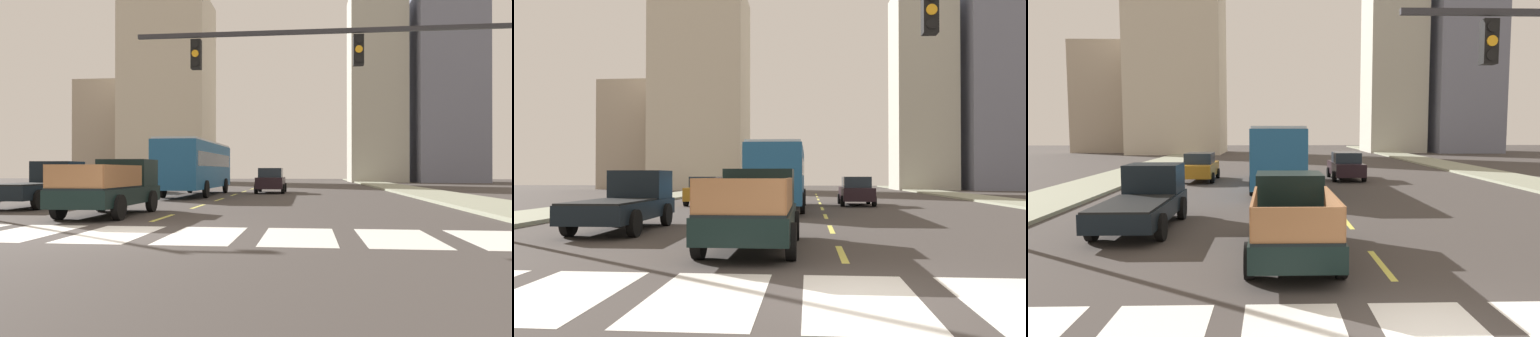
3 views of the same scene
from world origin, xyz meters
TOP-DOWN VIEW (x-y plane):
  - ground_plane at (0.00, 0.00)m, footprint 160.00×160.00m
  - sidewalk_right at (12.41, 18.00)m, footprint 3.62×110.00m
  - sidewalk_left at (-12.41, 18.00)m, footprint 3.62×110.00m
  - crosswalk_stripe_3 at (-2.24, 0.00)m, footprint 1.67×3.22m
  - crosswalk_stripe_4 at (-0.00, 0.00)m, footprint 1.67×3.22m
  - crosswalk_stripe_5 at (2.24, 0.00)m, footprint 1.67×3.22m
  - crosswalk_stripe_6 at (4.49, 0.00)m, footprint 1.67×3.22m
  - crosswalk_stripe_7 at (6.73, 0.00)m, footprint 1.67×3.22m
  - crosswalk_stripe_8 at (8.97, 0.00)m, footprint 1.67×3.22m
  - lane_dash_0 at (0.00, 4.00)m, footprint 0.16×2.40m
  - lane_dash_1 at (0.00, 9.00)m, footprint 0.16×2.40m
  - lane_dash_2 at (0.00, 14.00)m, footprint 0.16×2.40m
  - lane_dash_3 at (0.00, 19.00)m, footprint 0.16×2.40m
  - lane_dash_4 at (0.00, 24.00)m, footprint 0.16×2.40m
  - lane_dash_5 at (0.00, 29.00)m, footprint 0.16×2.40m
  - lane_dash_6 at (0.00, 34.00)m, footprint 0.16×2.40m
  - lane_dash_7 at (0.00, 39.00)m, footprint 0.16×2.40m
  - pickup_stakebed at (-2.09, 5.07)m, footprint 2.18×5.20m
  - pickup_dark at (-6.74, 8.55)m, footprint 2.18×5.20m
  - city_bus at (-2.26, 18.31)m, footprint 2.72×10.80m
  - sedan_mid at (-6.93, 21.63)m, footprint 2.02×4.40m
  - sedan_near_right at (2.12, 22.15)m, footprint 2.02×4.40m
  - traffic_signal_gantry at (7.37, 2.20)m, footprint 11.46×0.27m
  - tower_tall_centre at (-14.32, 52.89)m, footprint 11.36×9.32m
  - block_mid_left at (23.00, 55.57)m, footprint 8.53×9.53m
  - block_mid_right at (-24.56, 58.54)m, footprint 8.10×9.81m
  - block_low_left at (13.94, 55.85)m, footprint 7.31×7.63m

SIDE VIEW (x-z plane):
  - ground_plane at x=0.00m, z-range 0.00..0.00m
  - lane_dash_0 at x=0.00m, z-range 0.00..0.01m
  - lane_dash_1 at x=0.00m, z-range 0.00..0.01m
  - lane_dash_2 at x=0.00m, z-range 0.00..0.01m
  - lane_dash_3 at x=0.00m, z-range 0.00..0.01m
  - lane_dash_4 at x=0.00m, z-range 0.00..0.01m
  - lane_dash_5 at x=0.00m, z-range 0.00..0.01m
  - lane_dash_6 at x=0.00m, z-range 0.00..0.01m
  - lane_dash_7 at x=0.00m, z-range 0.00..0.01m
  - crosswalk_stripe_3 at x=-2.24m, z-range 0.00..0.01m
  - crosswalk_stripe_4 at x=0.00m, z-range 0.00..0.01m
  - crosswalk_stripe_5 at x=2.24m, z-range 0.00..0.01m
  - crosswalk_stripe_6 at x=4.49m, z-range 0.00..0.01m
  - crosswalk_stripe_7 at x=6.73m, z-range 0.00..0.01m
  - crosswalk_stripe_8 at x=8.97m, z-range 0.00..0.01m
  - sidewalk_right at x=12.41m, z-range 0.00..0.15m
  - sidewalk_left at x=-12.41m, z-range 0.00..0.15m
  - sedan_mid at x=-6.93m, z-range 0.00..1.72m
  - sedan_near_right at x=2.12m, z-range 0.00..1.72m
  - pickup_dark at x=-6.74m, z-range -0.06..1.90m
  - pickup_stakebed at x=-2.09m, z-range -0.04..1.92m
  - city_bus at x=-2.26m, z-range 0.29..3.61m
  - traffic_signal_gantry at x=7.37m, z-range 1.29..7.29m
  - block_mid_right at x=-24.56m, z-range 0.00..14.53m
  - tower_tall_centre at x=-14.32m, z-range 0.00..24.81m
  - block_low_left at x=13.94m, z-range 0.00..25.55m
  - block_mid_left at x=23.00m, z-range 0.00..33.02m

